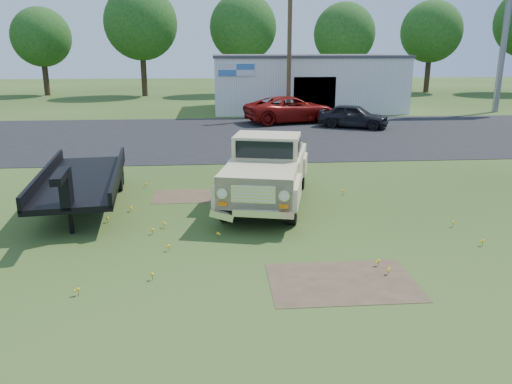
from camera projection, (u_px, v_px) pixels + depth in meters
ground at (257, 233)px, 13.01m from camera, size 140.00×140.00×0.00m
asphalt_lot at (234, 136)px, 27.37m from camera, size 90.00×14.00×0.02m
dirt_patch_a at (342, 282)px, 10.25m from camera, size 3.00×2.00×0.01m
dirt_patch_b at (187, 196)px, 16.20m from camera, size 2.20×1.60×0.01m
commercial_building at (305, 82)px, 38.74m from camera, size 14.20×8.20×4.15m
utility_pole_mid at (289, 49)px, 33.11m from camera, size 1.60×0.30×9.00m
treeline_b at (41, 37)px, 49.27m from camera, size 5.76×5.76×8.57m
treeline_c at (141, 23)px, 48.27m from camera, size 7.04×7.04×10.47m
treeline_d at (243, 28)px, 50.10m from camera, size 6.72×6.72×10.00m
treeline_e at (344, 34)px, 49.63m from camera, size 6.08×6.08×9.04m
treeline_f at (431, 32)px, 52.72m from camera, size 6.40×6.40×9.52m
vintage_pickup_truck at (267, 169)px, 15.23m from camera, size 3.61×6.30×2.15m
flatbed_trailer at (82, 176)px, 15.09m from camera, size 3.00×6.90×1.82m
red_pickup at (291, 110)px, 32.03m from camera, size 6.47×4.21×1.66m
dark_sedan at (354, 116)px, 29.90m from camera, size 4.40×3.35×1.40m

